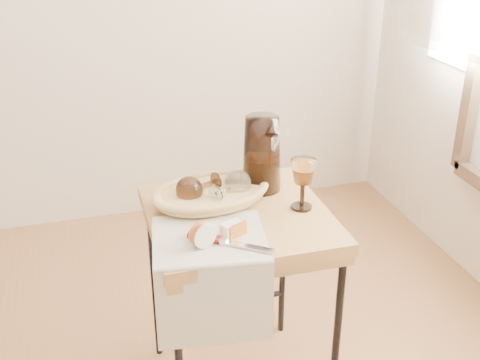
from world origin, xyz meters
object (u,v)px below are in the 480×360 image
object	(u,v)px
side_table	(238,305)
tea_towel	(209,238)
goblet_lying_b	(228,188)
wine_goblet	(303,184)
apple_half	(201,233)
table_knife	(227,241)
pitcher	(262,154)
bread_basket	(212,196)
goblet_lying_a	(201,186)

from	to	relation	value
side_table	tea_towel	distance (m)	0.40
goblet_lying_b	side_table	bearing A→B (deg)	-112.69
wine_goblet	side_table	bearing A→B (deg)	172.01
apple_half	table_knife	xyz separation A→B (m)	(0.07, -0.02, -0.03)
pitcher	table_knife	distance (m)	0.40
goblet_lying_b	table_knife	size ratio (longest dim) A/B	0.55
bread_basket	apple_half	xyz separation A→B (m)	(-0.09, -0.25, 0.02)
tea_towel	table_knife	size ratio (longest dim) A/B	1.28
bread_basket	pitcher	bearing A→B (deg)	5.82
wine_goblet	apple_half	world-z (taller)	wine_goblet
side_table	pitcher	size ratio (longest dim) A/B	2.42
goblet_lying_a	apple_half	size ratio (longest dim) A/B	1.80
pitcher	apple_half	xyz separation A→B (m)	(-0.27, -0.31, -0.08)
bread_basket	side_table	bearing A→B (deg)	-64.75
bread_basket	goblet_lying_a	size ratio (longest dim) A/B	2.41
side_table	goblet_lying_a	xyz separation A→B (m)	(-0.09, 0.10, 0.41)
apple_half	wine_goblet	bearing A→B (deg)	-1.39
goblet_lying_a	apple_half	xyz separation A→B (m)	(-0.06, -0.27, -0.01)
bread_basket	goblet_lying_b	xyz separation A→B (m)	(0.05, -0.02, 0.03)
table_knife	pitcher	bearing A→B (deg)	94.13
side_table	goblet_lying_b	size ratio (longest dim) A/B	5.03
tea_towel	table_knife	world-z (taller)	table_knife
apple_half	pitcher	bearing A→B (deg)	25.67
goblet_lying_a	wine_goblet	world-z (taller)	wine_goblet
side_table	table_knife	world-z (taller)	table_knife
tea_towel	side_table	bearing A→B (deg)	55.25
goblet_lying_b	goblet_lying_a	bearing A→B (deg)	123.07
tea_towel	goblet_lying_a	size ratio (longest dim) A/B	2.27
side_table	pitcher	world-z (taller)	pitcher
goblet_lying_b	pitcher	xyz separation A→B (m)	(0.13, 0.07, 0.07)
pitcher	apple_half	size ratio (longest dim) A/B	3.70
tea_towel	goblet_lying_b	xyz separation A→B (m)	(0.11, 0.20, 0.05)
goblet_lying_b	pitcher	bearing A→B (deg)	-4.13
tea_towel	wine_goblet	world-z (taller)	wine_goblet
wine_goblet	table_knife	xyz separation A→B (m)	(-0.28, -0.15, -0.07)
goblet_lying_a	apple_half	bearing A→B (deg)	54.04
tea_towel	goblet_lying_b	bearing A→B (deg)	69.23
tea_towel	goblet_lying_b	size ratio (longest dim) A/B	2.30
side_table	apple_half	world-z (taller)	apple_half
pitcher	bread_basket	bearing A→B (deg)	-143.93
side_table	table_knife	size ratio (longest dim) A/B	2.79
wine_goblet	table_knife	size ratio (longest dim) A/B	0.66
table_knife	wine_goblet	bearing A→B (deg)	64.83
goblet_lying_a	side_table	bearing A→B (deg)	109.05
goblet_lying_b	pitcher	world-z (taller)	pitcher
goblet_lying_b	wine_goblet	xyz separation A→B (m)	(0.21, -0.10, 0.03)
wine_goblet	apple_half	size ratio (longest dim) A/B	2.12
side_table	pitcher	xyz separation A→B (m)	(0.12, 0.14, 0.48)
wine_goblet	apple_half	bearing A→B (deg)	-159.00
goblet_lying_a	goblet_lying_b	distance (m)	0.09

